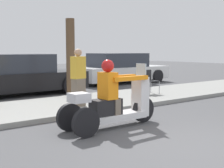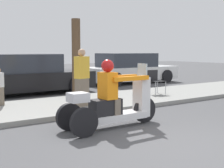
% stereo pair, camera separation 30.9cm
% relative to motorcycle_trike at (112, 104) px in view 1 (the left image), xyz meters
% --- Properties ---
extents(ground_plane, '(60.00, 60.00, 0.00)m').
position_rel_motorcycle_trike_xyz_m(ground_plane, '(0.22, -1.95, -0.52)').
color(ground_plane, '#4C4C4F').
extents(sidewalk_strip, '(28.00, 2.80, 0.12)m').
position_rel_motorcycle_trike_xyz_m(sidewalk_strip, '(0.22, 2.65, -0.46)').
color(sidewalk_strip, gray).
rests_on(sidewalk_strip, ground).
extents(motorcycle_trike, '(2.31, 0.70, 1.44)m').
position_rel_motorcycle_trike_xyz_m(motorcycle_trike, '(0.00, 0.00, 0.00)').
color(motorcycle_trike, black).
rests_on(motorcycle_trike, ground).
extents(spectator_far_back, '(0.40, 0.29, 1.54)m').
position_rel_motorcycle_trike_xyz_m(spectator_far_back, '(0.43, 2.05, 0.35)').
color(spectator_far_back, '#726656').
rests_on(spectator_far_back, sidewalk_strip).
extents(folding_chair_curbside, '(0.49, 0.49, 0.82)m').
position_rel_motorcycle_trike_xyz_m(folding_chair_curbside, '(3.65, 2.68, 0.11)').
color(folding_chair_curbside, '#A5A8AD').
rests_on(folding_chair_curbside, sidewalk_strip).
extents(parked_car_lot_center, '(4.78, 1.95, 1.48)m').
position_rel_motorcycle_trike_xyz_m(parked_car_lot_center, '(0.27, 5.92, 0.19)').
color(parked_car_lot_center, black).
rests_on(parked_car_lot_center, ground).
extents(parked_car_lot_right, '(4.80, 2.10, 1.47)m').
position_rel_motorcycle_trike_xyz_m(parked_car_lot_right, '(5.83, 6.90, 0.18)').
color(parked_car_lot_right, silver).
rests_on(parked_car_lot_right, ground).
extents(tree_trunk, '(0.28, 0.28, 2.51)m').
position_rel_motorcycle_trike_xyz_m(tree_trunk, '(1.15, 3.69, 0.86)').
color(tree_trunk, brown).
rests_on(tree_trunk, sidewalk_strip).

